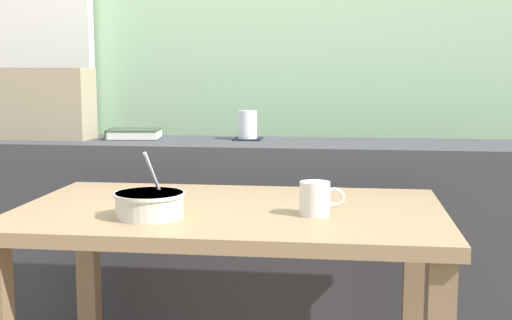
{
  "coord_description": "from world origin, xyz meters",
  "views": [
    {
      "loc": [
        0.35,
        -1.87,
        1.11
      ],
      "look_at": [
        0.06,
        0.41,
        0.79
      ],
      "focal_mm": 48.76,
      "sensor_mm": 36.0,
      "label": 1
    }
  ],
  "objects_px": {
    "breakfast_table": "(230,251)",
    "soup_bowl": "(150,204)",
    "juice_glass": "(249,125)",
    "closed_book": "(134,134)",
    "coaster_square": "(249,139)",
    "ceramic_mug": "(316,198)",
    "throw_pillow": "(48,103)"
  },
  "relations": [
    {
      "from": "coaster_square",
      "to": "juice_glass",
      "type": "xyz_separation_m",
      "value": [
        0.0,
        0.0,
        0.05
      ]
    },
    {
      "from": "closed_book",
      "to": "throw_pillow",
      "type": "bearing_deg",
      "value": -171.52
    },
    {
      "from": "breakfast_table",
      "to": "juice_glass",
      "type": "height_order",
      "value": "juice_glass"
    },
    {
      "from": "breakfast_table",
      "to": "juice_glass",
      "type": "relative_size",
      "value": 11.06
    },
    {
      "from": "juice_glass",
      "to": "ceramic_mug",
      "type": "relative_size",
      "value": 0.89
    },
    {
      "from": "breakfast_table",
      "to": "soup_bowl",
      "type": "distance_m",
      "value": 0.27
    },
    {
      "from": "juice_glass",
      "to": "ceramic_mug",
      "type": "xyz_separation_m",
      "value": [
        0.28,
        -0.78,
        -0.11
      ]
    },
    {
      "from": "juice_glass",
      "to": "ceramic_mug",
      "type": "distance_m",
      "value": 0.84
    },
    {
      "from": "soup_bowl",
      "to": "closed_book",
      "type": "bearing_deg",
      "value": 109.55
    },
    {
      "from": "coaster_square",
      "to": "juice_glass",
      "type": "relative_size",
      "value": 0.99
    },
    {
      "from": "coaster_square",
      "to": "breakfast_table",
      "type": "bearing_deg",
      "value": -86.06
    },
    {
      "from": "juice_glass",
      "to": "throw_pillow",
      "type": "height_order",
      "value": "throw_pillow"
    },
    {
      "from": "breakfast_table",
      "to": "ceramic_mug",
      "type": "xyz_separation_m",
      "value": [
        0.23,
        -0.07,
        0.16
      ]
    },
    {
      "from": "coaster_square",
      "to": "throw_pillow",
      "type": "bearing_deg",
      "value": -174.99
    },
    {
      "from": "closed_book",
      "to": "throw_pillow",
      "type": "height_order",
      "value": "throw_pillow"
    },
    {
      "from": "closed_book",
      "to": "soup_bowl",
      "type": "xyz_separation_m",
      "value": [
        0.3,
        -0.84,
        -0.09
      ]
    },
    {
      "from": "coaster_square",
      "to": "soup_bowl",
      "type": "distance_m",
      "value": 0.87
    },
    {
      "from": "breakfast_table",
      "to": "throw_pillow",
      "type": "distance_m",
      "value": 1.08
    },
    {
      "from": "closed_book",
      "to": "soup_bowl",
      "type": "height_order",
      "value": "soup_bowl"
    },
    {
      "from": "juice_glass",
      "to": "closed_book",
      "type": "xyz_separation_m",
      "value": [
        -0.42,
        -0.02,
        -0.03
      ]
    },
    {
      "from": "coaster_square",
      "to": "throw_pillow",
      "type": "xyz_separation_m",
      "value": [
        -0.73,
        -0.06,
        0.13
      ]
    },
    {
      "from": "ceramic_mug",
      "to": "closed_book",
      "type": "bearing_deg",
      "value": 132.68
    },
    {
      "from": "soup_bowl",
      "to": "ceramic_mug",
      "type": "xyz_separation_m",
      "value": [
        0.4,
        0.08,
        0.01
      ]
    },
    {
      "from": "coaster_square",
      "to": "throw_pillow",
      "type": "distance_m",
      "value": 0.75
    },
    {
      "from": "breakfast_table",
      "to": "throw_pillow",
      "type": "bearing_deg",
      "value": 140.27
    },
    {
      "from": "breakfast_table",
      "to": "soup_bowl",
      "type": "relative_size",
      "value": 6.37
    },
    {
      "from": "breakfast_table",
      "to": "coaster_square",
      "type": "relative_size",
      "value": 11.18
    },
    {
      "from": "juice_glass",
      "to": "coaster_square",
      "type": "bearing_deg",
      "value": 0.0
    },
    {
      "from": "soup_bowl",
      "to": "breakfast_table",
      "type": "bearing_deg",
      "value": 38.76
    },
    {
      "from": "juice_glass",
      "to": "breakfast_table",
      "type": "bearing_deg",
      "value": -86.06
    },
    {
      "from": "juice_glass",
      "to": "closed_book",
      "type": "relative_size",
      "value": 0.5
    },
    {
      "from": "soup_bowl",
      "to": "juice_glass",
      "type": "bearing_deg",
      "value": 81.52
    }
  ]
}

